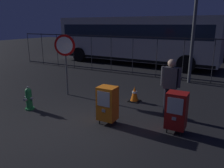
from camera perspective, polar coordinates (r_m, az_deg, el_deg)
The scene contains 10 objects.
ground_plane at distance 5.95m, azimuth -8.22°, elevation -10.74°, with size 60.00×60.00×0.00m, color black.
fire_hydrant at distance 7.33m, azimuth -20.64°, elevation -3.56°, with size 0.33×0.32×0.75m.
newspaper_box_primary at distance 5.60m, azimuth 16.27°, elevation -6.56°, with size 0.48×0.42×1.02m.
newspaper_box_secondary at distance 5.84m, azimuth -1.19°, elevation -5.00°, with size 0.48×0.42×1.02m.
stop_sign at distance 8.21m, azimuth -11.96°, elevation 8.00°, with size 0.71×0.31×2.23m.
pedestrian at distance 6.35m, azimuth 14.78°, elevation -0.26°, with size 0.55×0.22×1.67m.
traffic_cone at distance 7.63m, azimuth 5.82°, elevation -2.61°, with size 0.36×0.36×0.53m.
fence_barrier at distance 11.24m, azimuth 11.43°, elevation 6.91°, with size 18.03×0.04×2.00m.
bus_near at distance 14.81m, azimuth 5.88°, elevation 11.75°, with size 10.61×3.17×3.00m.
bus_far at distance 18.59m, azimuth 18.12°, elevation 11.79°, with size 10.51×2.81×3.00m.
Camera 1 is at (3.25, -4.25, 2.59)m, focal length 35.47 mm.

